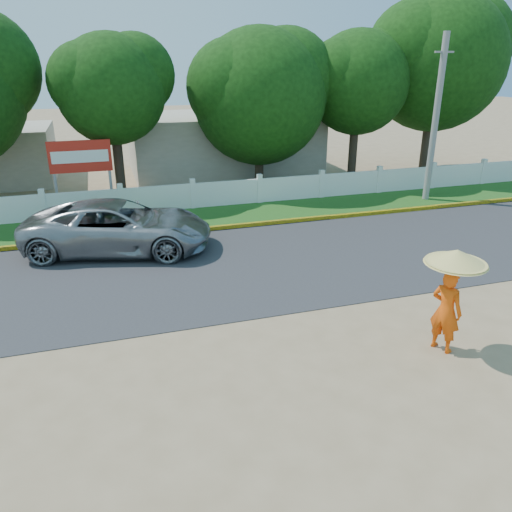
{
  "coord_description": "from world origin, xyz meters",
  "views": [
    {
      "loc": [
        -3.56,
        -9.53,
        6.15
      ],
      "look_at": [
        0.0,
        2.0,
        1.3
      ],
      "focal_mm": 35.0,
      "sensor_mm": 36.0,
      "label": 1
    }
  ],
  "objects_px": {
    "vehicle": "(119,227)",
    "monk_with_parasol": "(451,286)",
    "utility_pole": "(435,120)",
    "billboard": "(81,160)"
  },
  "relations": [
    {
      "from": "vehicle",
      "to": "monk_with_parasol",
      "type": "relative_size",
      "value": 2.55
    },
    {
      "from": "monk_with_parasol",
      "to": "vehicle",
      "type": "bearing_deg",
      "value": 127.92
    },
    {
      "from": "utility_pole",
      "to": "billboard",
      "type": "xyz_separation_m",
      "value": [
        -14.92,
        2.81,
        -1.41
      ]
    },
    {
      "from": "utility_pole",
      "to": "billboard",
      "type": "distance_m",
      "value": 15.24
    },
    {
      "from": "vehicle",
      "to": "billboard",
      "type": "bearing_deg",
      "value": 26.72
    },
    {
      "from": "monk_with_parasol",
      "to": "billboard",
      "type": "relative_size",
      "value": 0.81
    },
    {
      "from": "vehicle",
      "to": "billboard",
      "type": "relative_size",
      "value": 2.07
    },
    {
      "from": "vehicle",
      "to": "monk_with_parasol",
      "type": "bearing_deg",
      "value": -127.38
    },
    {
      "from": "vehicle",
      "to": "monk_with_parasol",
      "type": "xyz_separation_m",
      "value": [
        6.58,
        -8.45,
        0.71
      ]
    },
    {
      "from": "vehicle",
      "to": "billboard",
      "type": "distance_m",
      "value": 5.63
    }
  ]
}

